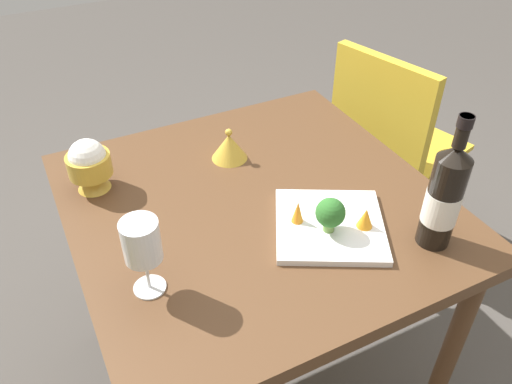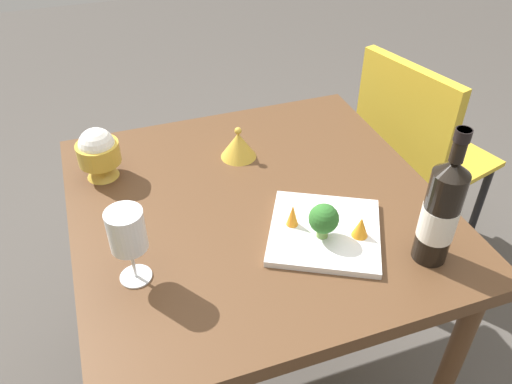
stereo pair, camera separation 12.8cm
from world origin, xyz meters
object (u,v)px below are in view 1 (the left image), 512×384
(broccoli_floret, at_px, (330,213))
(chair_near_window, at_px, (388,135))
(rice_bowl_lid, at_px, (229,146))
(wine_glass, at_px, (142,243))
(carrot_garnish_left, at_px, (298,212))
(carrot_garnish_right, at_px, (366,218))
(wine_bottle, at_px, (444,197))
(rice_bowl, at_px, (89,164))
(serving_plate, at_px, (330,225))

(broccoli_floret, bearing_deg, chair_near_window, 40.30)
(rice_bowl_lid, bearing_deg, chair_near_window, 11.12)
(wine_glass, distance_m, broccoli_floret, 0.42)
(rice_bowl_lid, relative_size, broccoli_floret, 1.17)
(carrot_garnish_left, bearing_deg, carrot_garnish_right, -33.18)
(wine_bottle, height_order, carrot_garnish_left, wine_bottle)
(wine_bottle, height_order, rice_bowl, wine_bottle)
(wine_bottle, xyz_separation_m, rice_bowl, (-0.64, 0.54, -0.05))
(wine_bottle, height_order, carrot_garnish_right, wine_bottle)
(wine_bottle, height_order, broccoli_floret, wine_bottle)
(carrot_garnish_left, bearing_deg, wine_glass, -175.38)
(chair_near_window, relative_size, serving_plate, 2.52)
(rice_bowl_lid, bearing_deg, wine_glass, -133.63)
(wine_glass, bearing_deg, rice_bowl_lid, 46.37)
(chair_near_window, bearing_deg, carrot_garnish_right, -59.74)
(chair_near_window, height_order, wine_bottle, wine_bottle)
(wine_bottle, xyz_separation_m, carrot_garnish_left, (-0.25, 0.18, -0.08))
(rice_bowl_lid, distance_m, carrot_garnish_right, 0.44)
(broccoli_floret, xyz_separation_m, carrot_garnish_left, (-0.05, 0.06, -0.02))
(wine_bottle, height_order, rice_bowl_lid, wine_bottle)
(wine_glass, distance_m, carrot_garnish_left, 0.38)
(carrot_garnish_right, bearing_deg, chair_near_window, 45.67)
(chair_near_window, relative_size, rice_bowl, 6.00)
(rice_bowl, distance_m, carrot_garnish_right, 0.69)
(rice_bowl_lid, bearing_deg, serving_plate, -76.40)
(rice_bowl_lid, distance_m, broccoli_floret, 0.40)
(wine_glass, xyz_separation_m, carrot_garnish_right, (0.50, -0.06, -0.09))
(wine_bottle, relative_size, wine_glass, 1.82)
(wine_bottle, distance_m, rice_bowl, 0.84)
(rice_bowl_lid, bearing_deg, wine_bottle, -61.64)
(chair_near_window, xyz_separation_m, serving_plate, (-0.60, -0.51, 0.20))
(wine_glass, distance_m, rice_bowl_lid, 0.51)
(rice_bowl, relative_size, serving_plate, 0.42)
(rice_bowl_lid, height_order, broccoli_floret, broccoli_floret)
(rice_bowl_lid, height_order, carrot_garnish_left, rice_bowl_lid)
(broccoli_floret, bearing_deg, carrot_garnish_left, 129.66)
(rice_bowl_lid, xyz_separation_m, carrot_garnish_left, (0.02, -0.33, 0.01))
(wine_glass, xyz_separation_m, rice_bowl, (-0.02, 0.39, -0.05))
(rice_bowl_lid, bearing_deg, broccoli_floret, -79.31)
(rice_bowl, xyz_separation_m, carrot_garnish_left, (0.39, -0.36, -0.03))
(broccoli_floret, bearing_deg, carrot_garnish_right, -17.80)
(rice_bowl, height_order, broccoli_floret, rice_bowl)
(chair_near_window, distance_m, rice_bowl_lid, 0.75)
(wine_bottle, xyz_separation_m, rice_bowl_lid, (-0.28, 0.51, -0.09))
(wine_bottle, relative_size, broccoli_floret, 3.79)
(wine_bottle, height_order, serving_plate, wine_bottle)
(serving_plate, relative_size, carrot_garnish_left, 5.99)
(chair_near_window, xyz_separation_m, carrot_garnish_left, (-0.67, -0.47, 0.24))
(wine_bottle, relative_size, rice_bowl, 2.30)
(wine_bottle, bearing_deg, wine_glass, 166.33)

